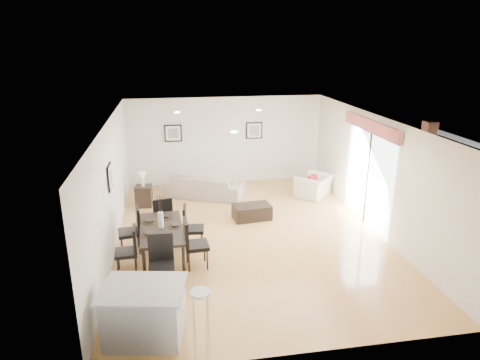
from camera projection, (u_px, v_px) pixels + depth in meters
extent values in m
plane|color=tan|center=(249.00, 235.00, 9.95)|extent=(8.00, 8.00, 0.00)
cube|color=white|center=(226.00, 141.00, 13.27)|extent=(6.00, 0.04, 2.70)
cube|color=white|center=(305.00, 271.00, 5.78)|extent=(6.00, 0.04, 2.70)
cube|color=white|center=(111.00, 188.00, 9.05)|extent=(0.04, 8.00, 2.70)
cube|color=white|center=(375.00, 174.00, 10.00)|extent=(0.04, 8.00, 2.70)
cube|color=white|center=(250.00, 120.00, 9.11)|extent=(6.00, 8.00, 0.02)
imported|color=gray|center=(204.00, 186.00, 12.33)|extent=(2.39, 1.67, 0.65)
imported|color=beige|center=(314.00, 186.00, 12.36)|extent=(1.29, 1.29, 0.63)
imported|color=#3B5524|center=(444.00, 189.00, 12.10)|extent=(0.45, 0.45, 0.65)
cube|color=black|center=(161.00, 229.00, 8.67)|extent=(0.93, 1.74, 0.06)
cylinder|color=black|center=(144.00, 265.00, 7.97)|extent=(0.07, 0.07, 0.65)
cylinder|color=black|center=(144.00, 230.00, 9.45)|extent=(0.07, 0.07, 0.65)
cylinder|color=black|center=(184.00, 261.00, 8.12)|extent=(0.07, 0.07, 0.65)
cylinder|color=black|center=(177.00, 227.00, 9.60)|extent=(0.07, 0.07, 0.65)
cube|color=black|center=(126.00, 253.00, 8.25)|extent=(0.44, 0.44, 0.07)
cube|color=black|center=(135.00, 239.00, 8.20)|extent=(0.08, 0.42, 0.50)
cylinder|color=black|center=(119.00, 260.00, 8.44)|extent=(0.03, 0.03, 0.38)
cylinder|color=black|center=(136.00, 258.00, 8.51)|extent=(0.03, 0.03, 0.38)
cylinder|color=black|center=(118.00, 268.00, 8.13)|extent=(0.03, 0.03, 0.38)
cylinder|color=black|center=(136.00, 266.00, 8.20)|extent=(0.03, 0.03, 0.38)
cube|color=black|center=(129.00, 233.00, 9.04)|extent=(0.51, 0.51, 0.08)
cube|color=black|center=(138.00, 219.00, 9.00)|extent=(0.12, 0.46, 0.54)
cylinder|color=black|center=(121.00, 241.00, 9.22)|extent=(0.04, 0.04, 0.41)
cylinder|color=black|center=(138.00, 238.00, 9.32)|extent=(0.04, 0.04, 0.41)
cylinder|color=black|center=(122.00, 248.00, 8.90)|extent=(0.04, 0.04, 0.41)
cylinder|color=black|center=(140.00, 246.00, 9.00)|extent=(0.04, 0.04, 0.41)
cube|color=black|center=(197.00, 246.00, 8.45)|extent=(0.49, 0.49, 0.08)
cube|color=black|center=(186.00, 233.00, 8.32)|extent=(0.09, 0.46, 0.55)
cylinder|color=black|center=(207.00, 260.00, 8.40)|extent=(0.04, 0.04, 0.42)
cylinder|color=black|center=(189.00, 262.00, 8.32)|extent=(0.04, 0.04, 0.42)
cylinder|color=black|center=(205.00, 252.00, 8.74)|extent=(0.04, 0.04, 0.42)
cylinder|color=black|center=(187.00, 254.00, 8.66)|extent=(0.04, 0.04, 0.42)
cube|color=black|center=(194.00, 229.00, 9.26)|extent=(0.47, 0.47, 0.07)
cube|color=black|center=(185.00, 218.00, 9.16)|extent=(0.10, 0.43, 0.51)
cylinder|color=black|center=(202.00, 242.00, 9.18)|extent=(0.03, 0.03, 0.39)
cylinder|color=black|center=(186.00, 243.00, 9.16)|extent=(0.03, 0.03, 0.39)
cylinder|color=black|center=(202.00, 235.00, 9.50)|extent=(0.03, 0.03, 0.39)
cylinder|color=black|center=(187.00, 236.00, 9.48)|extent=(0.03, 0.03, 0.39)
cube|color=black|center=(162.00, 266.00, 7.68)|extent=(0.46, 0.46, 0.08)
cube|color=black|center=(161.00, 247.00, 7.78)|extent=(0.46, 0.06, 0.55)
cylinder|color=black|center=(152.00, 285.00, 7.56)|extent=(0.04, 0.04, 0.42)
cylinder|color=black|center=(153.00, 274.00, 7.90)|extent=(0.04, 0.04, 0.42)
cylinder|color=black|center=(173.00, 283.00, 7.62)|extent=(0.04, 0.04, 0.42)
cylinder|color=black|center=(172.00, 273.00, 7.96)|extent=(0.04, 0.04, 0.42)
cube|color=black|center=(162.00, 218.00, 9.81)|extent=(0.50, 0.50, 0.08)
cube|color=black|center=(163.00, 210.00, 9.56)|extent=(0.44, 0.13, 0.52)
cylinder|color=black|center=(169.00, 224.00, 10.09)|extent=(0.03, 0.03, 0.40)
cylinder|color=black|center=(171.00, 229.00, 9.79)|extent=(0.03, 0.03, 0.40)
cylinder|color=black|center=(154.00, 226.00, 9.99)|extent=(0.03, 0.03, 0.40)
cylinder|color=black|center=(156.00, 232.00, 9.68)|extent=(0.03, 0.03, 0.40)
cylinder|color=white|center=(161.00, 220.00, 8.61)|extent=(0.11, 0.11, 0.34)
cylinder|color=#312315|center=(175.00, 226.00, 8.71)|extent=(0.33, 0.33, 0.01)
cylinder|color=black|center=(175.00, 225.00, 8.70)|extent=(0.17, 0.17, 0.05)
cylinder|color=#312315|center=(166.00, 217.00, 9.15)|extent=(0.33, 0.33, 0.01)
cylinder|color=black|center=(165.00, 216.00, 9.14)|extent=(0.17, 0.17, 0.05)
cylinder|color=#312315|center=(150.00, 222.00, 8.92)|extent=(0.33, 0.33, 0.01)
cylinder|color=black|center=(150.00, 221.00, 8.91)|extent=(0.17, 0.17, 0.05)
cylinder|color=#312315|center=(149.00, 235.00, 8.34)|extent=(0.33, 0.33, 0.01)
cylinder|color=black|center=(149.00, 233.00, 8.33)|extent=(0.17, 0.17, 0.05)
cylinder|color=#312315|center=(166.00, 238.00, 8.21)|extent=(0.33, 0.33, 0.01)
cylinder|color=black|center=(166.00, 236.00, 8.20)|extent=(0.17, 0.17, 0.05)
cube|color=black|center=(252.00, 212.00, 10.82)|extent=(0.99, 0.66, 0.37)
cube|color=black|center=(144.00, 196.00, 11.63)|extent=(0.47, 0.47, 0.58)
cylinder|color=white|center=(143.00, 183.00, 11.52)|extent=(0.09, 0.09, 0.16)
cone|color=silver|center=(142.00, 176.00, 11.46)|extent=(0.20, 0.20, 0.22)
cube|color=#A8151C|center=(312.00, 180.00, 12.20)|extent=(0.30, 0.25, 0.30)
cube|color=silver|center=(145.00, 314.00, 6.44)|extent=(1.26, 1.03, 0.80)
cube|color=#A9A9AB|center=(143.00, 289.00, 6.31)|extent=(1.37, 1.14, 0.06)
cylinder|color=silver|center=(200.00, 293.00, 6.49)|extent=(0.32, 0.32, 0.05)
cylinder|color=silver|center=(207.00, 307.00, 6.71)|extent=(0.02, 0.02, 0.67)
cylinder|color=silver|center=(193.00, 308.00, 6.68)|extent=(0.02, 0.02, 0.67)
cylinder|color=silver|center=(194.00, 317.00, 6.48)|extent=(0.02, 0.02, 0.67)
cylinder|color=silver|center=(208.00, 315.00, 6.51)|extent=(0.02, 0.02, 0.67)
cube|color=black|center=(173.00, 133.00, 12.90)|extent=(0.52, 0.03, 0.52)
cube|color=white|center=(173.00, 133.00, 12.90)|extent=(0.44, 0.04, 0.44)
cube|color=#555651|center=(173.00, 133.00, 12.90)|extent=(0.30, 0.04, 0.30)
cube|color=black|center=(254.00, 130.00, 13.30)|extent=(0.52, 0.03, 0.52)
cube|color=white|center=(254.00, 130.00, 13.30)|extent=(0.44, 0.04, 0.44)
cube|color=#555651|center=(254.00, 130.00, 13.30)|extent=(0.30, 0.04, 0.30)
cube|color=black|center=(110.00, 177.00, 8.77)|extent=(0.03, 0.52, 0.52)
cube|color=white|center=(110.00, 177.00, 8.77)|extent=(0.04, 0.44, 0.44)
cube|color=#555651|center=(110.00, 177.00, 8.77)|extent=(0.04, 0.30, 0.30)
cube|color=white|center=(368.00, 179.00, 10.35)|extent=(0.02, 2.40, 2.25)
cube|color=black|center=(367.00, 179.00, 10.35)|extent=(0.03, 0.05, 2.25)
cube|color=black|center=(372.00, 132.00, 9.99)|extent=(0.03, 2.50, 0.05)
cube|color=maroon|center=(371.00, 126.00, 9.93)|extent=(0.10, 2.70, 0.28)
plane|color=gray|center=(437.00, 216.00, 11.02)|extent=(6.00, 6.00, 0.00)
cube|color=brown|center=(426.00, 154.00, 13.13)|extent=(0.35, 0.35, 2.00)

